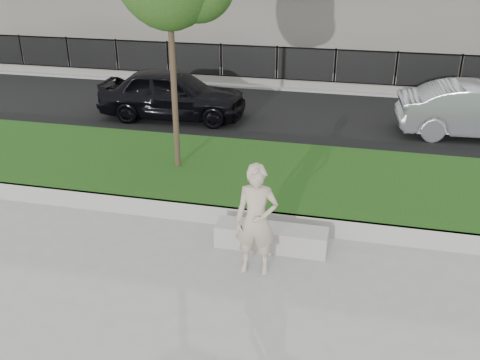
% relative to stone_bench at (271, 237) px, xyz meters
% --- Properties ---
extents(ground, '(90.00, 90.00, 0.00)m').
position_rel_stone_bench_xyz_m(ground, '(-1.31, -0.40, -0.21)').
color(ground, gray).
rests_on(ground, ground).
extents(grass_bank, '(34.00, 4.00, 0.40)m').
position_rel_stone_bench_xyz_m(grass_bank, '(-1.31, 2.60, -0.01)').
color(grass_bank, '#0F350D').
rests_on(grass_bank, ground).
extents(grass_kerb, '(34.00, 0.08, 0.40)m').
position_rel_stone_bench_xyz_m(grass_kerb, '(-1.31, 0.64, -0.01)').
color(grass_kerb, '#9A9890').
rests_on(grass_kerb, ground).
extents(street, '(34.00, 7.00, 0.04)m').
position_rel_stone_bench_xyz_m(street, '(-1.31, 8.10, -0.19)').
color(street, black).
rests_on(street, ground).
extents(far_pavement, '(34.00, 3.00, 0.12)m').
position_rel_stone_bench_xyz_m(far_pavement, '(-1.31, 12.60, -0.15)').
color(far_pavement, gray).
rests_on(far_pavement, ground).
extents(iron_fence, '(32.00, 0.30, 1.50)m').
position_rel_stone_bench_xyz_m(iron_fence, '(-1.31, 11.60, 0.33)').
color(iron_fence, slate).
rests_on(iron_fence, far_pavement).
extents(stone_bench, '(2.09, 0.52, 0.43)m').
position_rel_stone_bench_xyz_m(stone_bench, '(0.00, 0.00, 0.00)').
color(stone_bench, '#9A9890').
rests_on(stone_bench, ground).
extents(man, '(0.75, 0.51, 1.99)m').
position_rel_stone_bench_xyz_m(man, '(-0.12, -0.81, 0.78)').
color(man, '#C0AA93').
rests_on(man, ground).
extents(book, '(0.27, 0.22, 0.03)m').
position_rel_stone_bench_xyz_m(book, '(-0.50, -0.12, 0.23)').
color(book, beige).
rests_on(book, stone_bench).
extents(car_dark, '(4.72, 2.09, 1.58)m').
position_rel_stone_bench_xyz_m(car_dark, '(-4.45, 7.03, 0.62)').
color(car_dark, black).
rests_on(car_dark, street).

